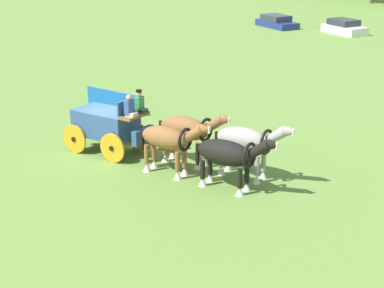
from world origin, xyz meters
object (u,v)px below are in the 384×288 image
at_px(draft_horse_lead_near, 246,142).
at_px(draft_horse_lead_off, 228,155).
at_px(show_wagon, 109,124).
at_px(draft_horse_rear_off, 168,140).
at_px(parked_vehicle_a, 277,22).
at_px(draft_horse_rear_near, 187,130).
at_px(parked_vehicle_b, 344,27).

distance_m(draft_horse_lead_near, draft_horse_lead_off, 1.30).
height_order(show_wagon, draft_horse_lead_near, show_wagon).
bearing_deg(draft_horse_rear_off, parked_vehicle_a, 123.10).
distance_m(show_wagon, draft_horse_rear_near, 3.51).
bearing_deg(draft_horse_lead_off, draft_horse_rear_off, -166.67).
relative_size(draft_horse_rear_near, draft_horse_rear_off, 1.05).
bearing_deg(parked_vehicle_a, draft_horse_lead_near, -52.32).
bearing_deg(draft_horse_rear_off, parked_vehicle_b, 113.20).
bearing_deg(show_wagon, parked_vehicle_a, 118.05).
distance_m(show_wagon, draft_horse_lead_near, 6.08).
distance_m(draft_horse_rear_near, draft_horse_lead_near, 2.60).
xyz_separation_m(draft_horse_rear_near, draft_horse_lead_off, (2.83, -0.66, -0.09)).
bearing_deg(draft_horse_lead_near, draft_horse_rear_near, -166.67).
relative_size(show_wagon, draft_horse_rear_near, 1.74).
relative_size(draft_horse_rear_near, parked_vehicle_b, 0.75).
bearing_deg(draft_horse_rear_near, show_wagon, -155.99).
bearing_deg(draft_horse_lead_off, draft_horse_lead_near, 103.54).
xyz_separation_m(show_wagon, draft_horse_lead_off, (6.04, 0.76, 0.11)).
relative_size(show_wagon, draft_horse_lead_off, 1.74).
relative_size(draft_horse_rear_off, parked_vehicle_b, 0.72).
relative_size(draft_horse_rear_off, parked_vehicle_a, 0.67).
bearing_deg(draft_horse_lead_near, parked_vehicle_a, 127.68).
height_order(show_wagon, draft_horse_rear_off, show_wagon).
height_order(draft_horse_rear_off, draft_horse_lead_near, draft_horse_lead_near).
xyz_separation_m(draft_horse_rear_off, draft_horse_lead_off, (2.52, 0.60, -0.05)).
relative_size(draft_horse_rear_near, draft_horse_lead_off, 1.00).
relative_size(show_wagon, draft_horse_lead_near, 1.76).
bearing_deg(draft_horse_rear_off, show_wagon, -177.31).
bearing_deg(draft_horse_rear_near, draft_horse_rear_off, -76.12).
xyz_separation_m(draft_horse_rear_off, parked_vehicle_a, (-19.75, 30.29, -0.91)).
distance_m(draft_horse_rear_off, parked_vehicle_a, 36.17).
height_order(show_wagon, draft_horse_lead_off, show_wagon).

